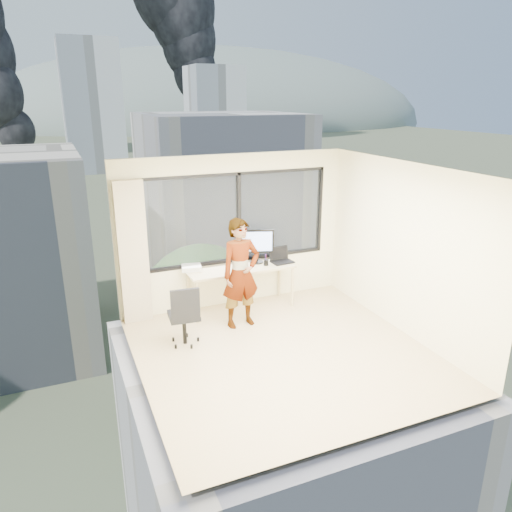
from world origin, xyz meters
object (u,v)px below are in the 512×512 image
laptop (282,256)px  handbag (279,253)px  person (241,273)px  monitor (257,246)px  desk (241,288)px  game_console (191,268)px  chair (184,314)px

laptop → handbag: 0.26m
person → monitor: (0.57, 0.71, 0.17)m
desk → monitor: 0.76m
desk → game_console: size_ratio=5.70×
laptop → handbag: bearing=73.6°
desk → laptop: size_ratio=4.65×
game_console → laptop: 1.57m
chair → person: size_ratio=0.55×
monitor → laptop: (0.41, -0.18, -0.18)m
desk → monitor: monitor is taller
person → handbag: bearing=31.0°
person → handbag: 1.29m
desk → monitor: (0.34, 0.12, 0.67)m
person → game_console: (-0.58, 0.78, -0.08)m
person → chair: bearing=-171.8°
person → monitor: bearing=44.8°
laptop → handbag: (0.05, 0.26, -0.02)m
desk → person: person is taller
game_console → handbag: 1.60m
chair → desk: bearing=39.5°
chair → laptop: laptop is taller
person → monitor: 0.92m
chair → person: person is taller
chair → laptop: bearing=26.7°
chair → person: 1.10m
chair → handbag: 2.31m
handbag → laptop: bearing=-101.2°
desk → person: 0.80m
person → handbag: (1.02, 0.79, -0.03)m
game_console → laptop: bearing=1.4°
chair → laptop: size_ratio=2.47×
desk → handbag: bearing=14.3°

